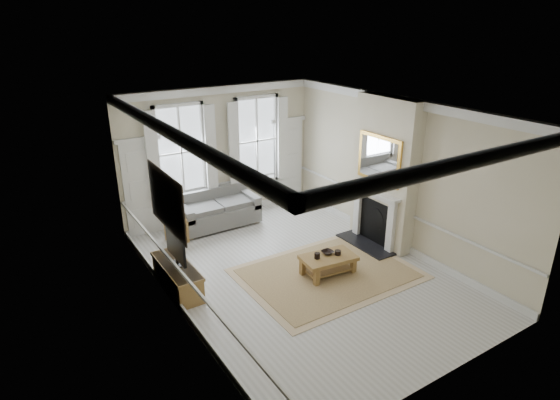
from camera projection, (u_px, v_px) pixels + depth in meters
floor at (299, 273)px, 9.70m from camera, size 7.20×7.20×0.00m
ceiling at (302, 109)px, 8.45m from camera, size 7.20×7.20×0.00m
back_wall at (220, 154)px, 11.90m from camera, size 5.20×0.00×5.20m
left_wall at (172, 227)px, 7.77m from camera, size 0.00×7.20×7.20m
right_wall at (397, 174)px, 10.37m from camera, size 0.00×7.20×7.20m
window_left at (181, 152)px, 11.26m from camera, size 1.26×0.20×2.20m
window_right at (257, 141)px, 12.31m from camera, size 1.26×0.20×2.20m
door_left at (143, 189)px, 11.05m from camera, size 0.90×0.08×2.30m
door_right at (288, 162)px, 13.09m from camera, size 0.90×0.08×2.30m
painting at (166, 201)px, 7.90m from camera, size 0.05×1.66×1.06m
chimney_breast at (385, 173)px, 10.44m from camera, size 0.35×1.70×3.38m
hearth at (365, 244)px, 10.84m from camera, size 0.55×1.50×0.05m
fireplace at (374, 215)px, 10.68m from camera, size 0.21×1.45×1.33m
mirror at (379, 159)px, 10.20m from camera, size 0.06×1.26×1.06m
sofa at (217, 211)px, 11.81m from camera, size 2.00×0.97×0.89m
side_table at (176, 223)px, 10.89m from camera, size 0.57×0.57×0.58m
rug at (328, 273)px, 9.65m from camera, size 3.50×2.60×0.02m
coffee_table at (328, 260)px, 9.54m from camera, size 1.17×0.77×0.41m
ceramic_pot_a at (317, 256)px, 9.40m from camera, size 0.12×0.12×0.12m
ceramic_pot_b at (338, 253)px, 9.55m from camera, size 0.13×0.13×0.09m
bowl at (327, 252)px, 9.60m from camera, size 0.26×0.26×0.06m
tv_stand at (177, 277)px, 9.03m from camera, size 0.48×1.50×0.54m
tv at (176, 246)px, 8.80m from camera, size 0.08×0.90×0.68m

